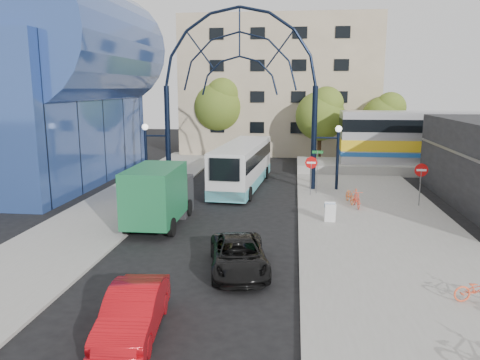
# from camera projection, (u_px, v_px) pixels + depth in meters

# --- Properties ---
(ground) EXTENTS (120.00, 120.00, 0.00)m
(ground) POSITION_uv_depth(u_px,v_px,m) (199.00, 262.00, 18.78)
(ground) COLOR black
(ground) RESTS_ON ground
(sidewalk_east) EXTENTS (8.00, 56.00, 0.12)m
(sidewalk_east) POSITION_uv_depth(u_px,v_px,m) (385.00, 237.00, 21.76)
(sidewalk_east) COLOR gray
(sidewalk_east) RESTS_ON ground
(plaza_west) EXTENTS (5.00, 50.00, 0.12)m
(plaza_west) POSITION_uv_depth(u_px,v_px,m) (104.00, 215.00, 25.36)
(plaza_west) COLOR gray
(plaza_west) RESTS_ON ground
(gateway_arch) EXTENTS (13.64, 0.44, 12.10)m
(gateway_arch) POSITION_uv_depth(u_px,v_px,m) (240.00, 62.00, 30.77)
(gateway_arch) COLOR black
(gateway_arch) RESTS_ON ground
(stop_sign) EXTENTS (0.80, 0.07, 2.50)m
(stop_sign) POSITION_uv_depth(u_px,v_px,m) (311.00, 166.00, 29.55)
(stop_sign) COLOR slate
(stop_sign) RESTS_ON sidewalk_east
(do_not_enter_sign) EXTENTS (0.76, 0.07, 2.48)m
(do_not_enter_sign) POSITION_uv_depth(u_px,v_px,m) (421.00, 174.00, 26.89)
(do_not_enter_sign) COLOR slate
(do_not_enter_sign) RESTS_ON sidewalk_east
(street_name_sign) EXTENTS (0.70, 0.70, 2.80)m
(street_name_sign) POSITION_uv_depth(u_px,v_px,m) (317.00, 163.00, 30.06)
(street_name_sign) COLOR slate
(street_name_sign) RESTS_ON sidewalk_east
(sandwich_board) EXTENTS (0.55, 0.61, 0.99)m
(sandwich_board) POSITION_uv_depth(u_px,v_px,m) (330.00, 210.00, 23.83)
(sandwich_board) COLOR white
(sandwich_board) RESTS_ON sidewalk_east
(transit_hall) EXTENTS (16.50, 18.00, 14.50)m
(transit_hall) POSITION_uv_depth(u_px,v_px,m) (32.00, 90.00, 33.84)
(transit_hall) COLOR #2E4A8E
(transit_hall) RESTS_ON ground
(apartment_block) EXTENTS (20.00, 12.10, 14.00)m
(apartment_block) POSITION_uv_depth(u_px,v_px,m) (280.00, 87.00, 51.28)
(apartment_block) COLOR tan
(apartment_block) RESTS_ON ground
(tree_north_a) EXTENTS (4.48, 4.48, 7.00)m
(tree_north_a) POSITION_uv_depth(u_px,v_px,m) (322.00, 113.00, 42.46)
(tree_north_a) COLOR #382314
(tree_north_a) RESTS_ON ground
(tree_north_b) EXTENTS (5.12, 5.12, 8.00)m
(tree_north_b) POSITION_uv_depth(u_px,v_px,m) (220.00, 104.00, 47.37)
(tree_north_b) COLOR #382314
(tree_north_b) RESTS_ON ground
(tree_north_c) EXTENTS (4.16, 4.16, 6.50)m
(tree_north_c) POSITION_uv_depth(u_px,v_px,m) (385.00, 116.00, 43.79)
(tree_north_c) COLOR #382314
(tree_north_c) RESTS_ON ground
(city_bus) EXTENTS (3.33, 11.28, 3.06)m
(city_bus) POSITION_uv_depth(u_px,v_px,m) (243.00, 165.00, 32.65)
(city_bus) COLOR silver
(city_bus) RESTS_ON ground
(green_truck) EXTENTS (2.42, 6.14, 3.09)m
(green_truck) POSITION_uv_depth(u_px,v_px,m) (160.00, 195.00, 23.68)
(green_truck) COLOR black
(green_truck) RESTS_ON ground
(black_suv) EXTENTS (2.89, 4.84, 1.26)m
(black_suv) POSITION_uv_depth(u_px,v_px,m) (239.00, 255.00, 17.69)
(black_suv) COLOR black
(black_suv) RESTS_ON ground
(red_sedan) EXTENTS (1.85, 4.24, 1.36)m
(red_sedan) POSITION_uv_depth(u_px,v_px,m) (133.00, 312.00, 13.14)
(red_sedan) COLOR #AA0A11
(red_sedan) RESTS_ON ground
(bike_near_a) EXTENTS (0.81, 1.74, 0.88)m
(bike_near_a) POSITION_uv_depth(u_px,v_px,m) (350.00, 196.00, 27.83)
(bike_near_a) COLOR orange
(bike_near_a) RESTS_ON sidewalk_east
(bike_near_b) EXTENTS (0.60, 1.74, 1.03)m
(bike_near_b) POSITION_uv_depth(u_px,v_px,m) (357.00, 199.00, 26.76)
(bike_near_b) COLOR #EE482F
(bike_near_b) RESTS_ON sidewalk_east
(bike_far_a) EXTENTS (1.67, 0.80, 0.84)m
(bike_far_a) POSITION_uv_depth(u_px,v_px,m) (478.00, 289.00, 14.94)
(bike_far_a) COLOR #F25630
(bike_far_a) RESTS_ON sidewalk_east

